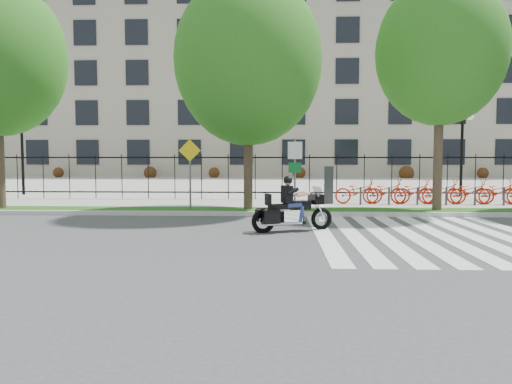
{
  "coord_description": "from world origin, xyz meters",
  "views": [
    {
      "loc": [
        1.0,
        -12.89,
        2.01
      ],
      "look_at": [
        0.31,
        3.0,
        0.9
      ],
      "focal_mm": 35.0,
      "sensor_mm": 36.0,
      "label": 1
    }
  ],
  "objects": [
    {
      "name": "office_building",
      "position": [
        0.0,
        44.92,
        9.97
      ],
      "size": [
        60.0,
        21.9,
        20.15
      ],
      "color": "gray",
      "rests_on": "ground"
    },
    {
      "name": "street_tree_2",
      "position": [
        6.64,
        4.95,
        5.66
      ],
      "size": [
        4.47,
        4.47,
        8.09
      ],
      "color": "#37271E",
      "rests_on": "grass_verge"
    },
    {
      "name": "lamp_post_left",
      "position": [
        -12.0,
        12.0,
        3.21
      ],
      "size": [
        1.06,
        0.7,
        4.25
      ],
      "color": "black",
      "rests_on": "ground"
    },
    {
      "name": "street_tree_1",
      "position": [
        -0.06,
        4.95,
        5.42
      ],
      "size": [
        5.23,
        5.23,
        8.28
      ],
      "color": "#37271E",
      "rests_on": "grass_verge"
    },
    {
      "name": "grass_verge",
      "position": [
        0.0,
        4.95,
        0.07
      ],
      "size": [
        60.0,
        1.5,
        0.15
      ],
      "primitive_type": "cube",
      "color": "#1A4F13",
      "rests_on": "ground"
    },
    {
      "name": "motorcycle_rider",
      "position": [
        1.4,
        0.61,
        0.61
      ],
      "size": [
        2.24,
        1.19,
        1.82
      ],
      "color": "black",
      "rests_on": "ground"
    },
    {
      "name": "crosswalk_stripes",
      "position": [
        4.83,
        0.0,
        0.01
      ],
      "size": [
        5.7,
        8.0,
        0.01
      ],
      "primitive_type": null,
      "color": "silver",
      "rests_on": "ground"
    },
    {
      "name": "iron_fence",
      "position": [
        0.0,
        9.2,
        1.15
      ],
      "size": [
        30.0,
        0.06,
        2.0
      ],
      "primitive_type": null,
      "color": "black",
      "rests_on": "sidewalk"
    },
    {
      "name": "sidewalk",
      "position": [
        0.0,
        7.45,
        0.07
      ],
      "size": [
        60.0,
        3.5,
        0.15
      ],
      "primitive_type": "cube",
      "color": "gray",
      "rests_on": "ground"
    },
    {
      "name": "lamp_post_right",
      "position": [
        10.0,
        12.0,
        3.21
      ],
      "size": [
        1.06,
        0.7,
        4.25
      ],
      "color": "black",
      "rests_on": "ground"
    },
    {
      "name": "plaza",
      "position": [
        0.0,
        25.0,
        0.05
      ],
      "size": [
        80.0,
        34.0,
        0.1
      ],
      "primitive_type": "cube",
      "color": "gray",
      "rests_on": "ground"
    },
    {
      "name": "curb",
      "position": [
        0.0,
        4.1,
        0.07
      ],
      "size": [
        60.0,
        0.2,
        0.15
      ],
      "primitive_type": "cube",
      "color": "#B7B4AC",
      "rests_on": "ground"
    },
    {
      "name": "bike_share_station",
      "position": [
        7.47,
        7.2,
        0.65
      ],
      "size": [
        8.91,
        0.87,
        1.5
      ],
      "color": "#2D2D33",
      "rests_on": "sidewalk"
    },
    {
      "name": "ground",
      "position": [
        0.0,
        0.0,
        0.0
      ],
      "size": [
        120.0,
        120.0,
        0.0
      ],
      "primitive_type": "plane",
      "color": "#39393C",
      "rests_on": "ground"
    },
    {
      "name": "sign_pole_regulatory",
      "position": [
        1.6,
        4.58,
        1.74
      ],
      "size": [
        0.5,
        0.09,
        2.5
      ],
      "color": "#59595B",
      "rests_on": "grass_verge"
    },
    {
      "name": "sign_pole_warning",
      "position": [
        -2.09,
        4.58,
        1.74
      ],
      "size": [
        0.78,
        0.09,
        2.49
      ],
      "color": "#59595B",
      "rests_on": "grass_verge"
    }
  ]
}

